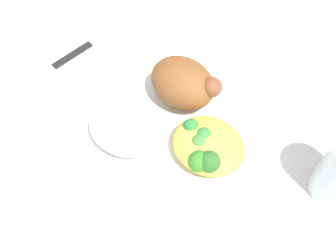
% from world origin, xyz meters
% --- Properties ---
extents(ground_plane, '(2.00, 2.00, 0.00)m').
position_xyz_m(ground_plane, '(0.00, 0.00, 0.00)').
color(ground_plane, silver).
extents(plate, '(0.30, 0.30, 0.02)m').
position_xyz_m(plate, '(0.00, 0.00, 0.01)').
color(plate, white).
rests_on(plate, ground_plane).
extents(roasted_chicken, '(0.11, 0.08, 0.07)m').
position_xyz_m(roasted_chicken, '(-0.02, 0.06, 0.05)').
color(roasted_chicken, brown).
rests_on(roasted_chicken, plate).
extents(rice_pile, '(0.10, 0.08, 0.04)m').
position_xyz_m(rice_pile, '(-0.04, -0.05, 0.03)').
color(rice_pile, white).
rests_on(rice_pile, plate).
extents(mac_cheese_with_broccoli, '(0.10, 0.09, 0.04)m').
position_xyz_m(mac_cheese_with_broccoli, '(0.07, 0.01, 0.04)').
color(mac_cheese_with_broccoli, yellow).
rests_on(mac_cheese_with_broccoli, plate).
extents(fork, '(0.02, 0.14, 0.01)m').
position_xyz_m(fork, '(-0.20, 0.02, 0.00)').
color(fork, silver).
rests_on(fork, ground_plane).
extents(knife, '(0.02, 0.19, 0.01)m').
position_xyz_m(knife, '(-0.24, 0.05, 0.00)').
color(knife, black).
rests_on(knife, ground_plane).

